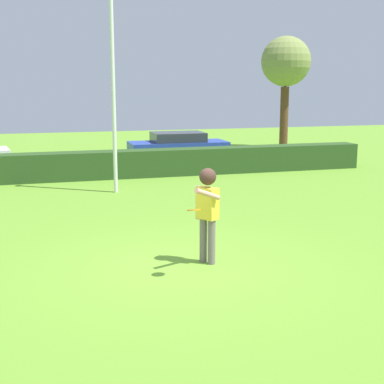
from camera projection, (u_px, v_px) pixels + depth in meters
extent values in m
plane|color=#64972C|center=(182.00, 268.00, 9.84)|extent=(60.00, 60.00, 0.00)
cylinder|color=slate|center=(212.00, 242.00, 9.97)|extent=(0.14, 0.14, 0.84)
cylinder|color=slate|center=(203.00, 240.00, 10.10)|extent=(0.14, 0.14, 0.84)
cube|color=yellow|center=(208.00, 203.00, 9.90)|extent=(0.39, 0.44, 0.58)
cylinder|color=tan|center=(207.00, 194.00, 9.50)|extent=(0.57, 0.40, 0.30)
cylinder|color=tan|center=(198.00, 202.00, 10.06)|extent=(0.09, 0.09, 0.62)
sphere|color=tan|center=(208.00, 178.00, 9.81)|extent=(0.22, 0.22, 0.22)
sphere|color=#422A22|center=(208.00, 177.00, 9.81)|extent=(0.31, 0.31, 0.31)
cylinder|color=orange|center=(194.00, 210.00, 9.06)|extent=(0.24, 0.23, 0.07)
cylinder|color=silver|center=(113.00, 87.00, 16.17)|extent=(0.12, 0.12, 6.36)
cube|color=#2A491E|center=(106.00, 165.00, 19.23)|extent=(19.71, 0.90, 0.96)
cube|color=#263FA5|center=(178.00, 148.00, 23.55)|extent=(4.23, 1.77, 0.55)
cube|color=#2D333D|center=(178.00, 137.00, 23.46)|extent=(2.23, 1.60, 0.40)
cylinder|color=black|center=(205.00, 151.00, 24.79)|extent=(0.60, 0.11, 0.60)
cylinder|color=black|center=(216.00, 155.00, 23.18)|extent=(0.60, 0.11, 0.60)
cylinder|color=black|center=(141.00, 153.00, 24.02)|extent=(0.60, 0.11, 0.60)
cylinder|color=black|center=(149.00, 158.00, 22.41)|extent=(0.60, 0.11, 0.60)
cylinder|color=brown|center=(284.00, 118.00, 28.08)|extent=(0.43, 0.43, 3.17)
sphere|color=olive|center=(286.00, 61.00, 27.53)|extent=(2.51, 2.51, 2.51)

